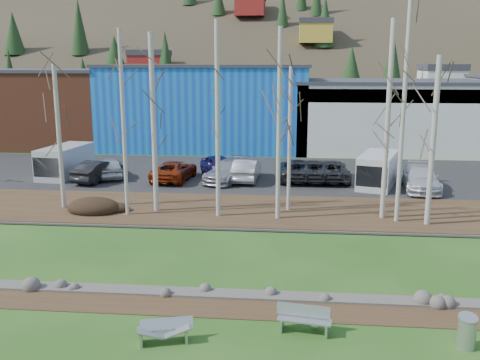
# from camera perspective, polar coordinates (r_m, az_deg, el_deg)

# --- Properties ---
(ground) EXTENTS (200.00, 200.00, 0.00)m
(ground) POSITION_cam_1_polar(r_m,az_deg,el_deg) (17.68, -3.43, -16.32)
(ground) COLOR #1D4913
(ground) RESTS_ON ground
(dirt_strip) EXTENTS (80.00, 1.80, 0.03)m
(dirt_strip) POSITION_cam_1_polar(r_m,az_deg,el_deg) (19.52, -2.46, -13.34)
(dirt_strip) COLOR #382616
(dirt_strip) RESTS_ON ground
(near_bank_rocks) EXTENTS (80.00, 0.80, 0.50)m
(near_bank_rocks) POSITION_cam_1_polar(r_m,az_deg,el_deg) (20.43, -2.07, -12.16)
(near_bank_rocks) COLOR #47423D
(near_bank_rocks) RESTS_ON ground
(river) EXTENTS (80.00, 8.00, 0.90)m
(river) POSITION_cam_1_polar(r_m,az_deg,el_deg) (24.18, -0.79, -8.14)
(river) COLOR #13222F
(river) RESTS_ON ground
(far_bank_rocks) EXTENTS (80.00, 0.80, 0.46)m
(far_bank_rocks) POSITION_cam_1_polar(r_m,az_deg,el_deg) (28.04, 0.12, -5.20)
(far_bank_rocks) COLOR #47423D
(far_bank_rocks) RESTS_ON ground
(far_bank) EXTENTS (80.00, 7.00, 0.15)m
(far_bank) POSITION_cam_1_polar(r_m,az_deg,el_deg) (31.07, 0.67, -3.29)
(far_bank) COLOR #382616
(far_bank) RESTS_ON ground
(parking_lot) EXTENTS (80.00, 14.00, 0.14)m
(parking_lot) POSITION_cam_1_polar(r_m,az_deg,el_deg) (41.25, 1.89, 0.65)
(parking_lot) COLOR black
(parking_lot) RESTS_ON ground
(building_brick) EXTENTS (16.32, 12.24, 7.80)m
(building_brick) POSITION_cam_1_polar(r_m,az_deg,el_deg) (60.59, -20.65, 7.31)
(building_brick) COLOR brown
(building_brick) RESTS_ON ground
(building_blue) EXTENTS (20.40, 12.24, 8.30)m
(building_blue) POSITION_cam_1_polar(r_m,az_deg,el_deg) (55.13, -3.44, 7.91)
(building_blue) COLOR #1578C8
(building_blue) RESTS_ON ground
(building_white) EXTENTS (18.36, 12.24, 6.80)m
(building_white) POSITION_cam_1_polar(r_m,az_deg,el_deg) (55.35, 15.44, 6.73)
(building_white) COLOR beige
(building_white) RESTS_ON ground
(hillside) EXTENTS (160.00, 72.00, 35.00)m
(hillside) POSITION_cam_1_polar(r_m,az_deg,el_deg) (99.74, 4.21, 17.59)
(hillside) COLOR #2F281C
(hillside) RESTS_ON ground
(bench_intact) EXTENTS (1.78, 0.78, 0.86)m
(bench_intact) POSITION_cam_1_polar(r_m,az_deg,el_deg) (17.86, 6.84, -14.52)
(bench_intact) COLOR #A8AAAD
(bench_intact) RESTS_ON ground
(bench_damaged) EXTENTS (1.71, 0.92, 0.73)m
(bench_damaged) POSITION_cam_1_polar(r_m,az_deg,el_deg) (17.35, -8.04, -15.65)
(bench_damaged) COLOR #A8AAAD
(bench_damaged) RESTS_ON ground
(litter_bin) EXTENTS (0.58, 0.58, 0.96)m
(litter_bin) POSITION_cam_1_polar(r_m,az_deg,el_deg) (18.19, 23.02, -14.80)
(litter_bin) COLOR #A8AAAD
(litter_bin) RESTS_ON ground
(seagull) EXTENTS (0.43, 0.20, 0.31)m
(seagull) POSITION_cam_1_polar(r_m,az_deg,el_deg) (18.17, 8.10, -14.99)
(seagull) COLOR gold
(seagull) RESTS_ON ground
(dirt_mound) EXTENTS (3.05, 2.15, 0.60)m
(dirt_mound) POSITION_cam_1_polar(r_m,az_deg,el_deg) (31.68, -15.34, -2.73)
(dirt_mound) COLOR black
(dirt_mound) RESTS_ON far_bank
(birch_0) EXTENTS (0.25, 0.25, 8.27)m
(birch_0) POSITION_cam_1_polar(r_m,az_deg,el_deg) (32.42, -18.74, 4.31)
(birch_0) COLOR beige
(birch_0) RESTS_ON far_bank
(birch_1) EXTENTS (0.29, 0.29, 9.96)m
(birch_1) POSITION_cam_1_polar(r_m,az_deg,el_deg) (30.32, -9.20, 5.90)
(birch_1) COLOR beige
(birch_1) RESTS_ON far_bank
(birch_2) EXTENTS (0.21, 0.21, 10.12)m
(birch_2) POSITION_cam_1_polar(r_m,az_deg,el_deg) (29.78, -12.33, 5.82)
(birch_2) COLOR beige
(birch_2) RESTS_ON far_bank
(birch_3) EXTENTS (0.25, 0.25, 10.52)m
(birch_3) POSITION_cam_1_polar(r_m,az_deg,el_deg) (28.86, -2.41, 6.29)
(birch_3) COLOR beige
(birch_3) RESTS_ON far_bank
(birch_4) EXTENTS (0.21, 0.21, 8.15)m
(birch_4) POSITION_cam_1_polar(r_m,az_deg,el_deg) (30.30, 5.31, 4.28)
(birch_4) COLOR beige
(birch_4) RESTS_ON far_bank
(birch_5) EXTENTS (0.23, 0.23, 10.16)m
(birch_5) POSITION_cam_1_polar(r_m,az_deg,el_deg) (28.45, 4.17, 5.81)
(birch_5) COLOR beige
(birch_5) RESTS_ON far_bank
(birch_6) EXTENTS (0.27, 0.27, 10.56)m
(birch_6) POSITION_cam_1_polar(r_m,az_deg,el_deg) (29.51, 15.47, 6.02)
(birch_6) COLOR beige
(birch_6) RESTS_ON far_bank
(birch_7) EXTENTS (0.28, 0.28, 8.71)m
(birch_7) POSITION_cam_1_polar(r_m,az_deg,el_deg) (29.09, 19.90, 3.81)
(birch_7) COLOR beige
(birch_7) RESTS_ON far_bank
(birch_8) EXTENTS (0.23, 0.23, 11.41)m
(birch_8) POSITION_cam_1_polar(r_m,az_deg,el_deg) (29.01, 17.01, 6.67)
(birch_8) COLOR beige
(birch_8) RESTS_ON far_bank
(car_0) EXTENTS (3.31, 4.76, 1.50)m
(car_0) POSITION_cam_1_polar(r_m,az_deg,el_deg) (40.78, -13.70, 1.34)
(car_0) COLOR #BABABC
(car_0) RESTS_ON parking_lot
(car_1) EXTENTS (2.60, 4.78, 1.49)m
(car_1) POSITION_cam_1_polar(r_m,az_deg,el_deg) (39.72, -14.94, 0.97)
(car_1) COLOR black
(car_1) RESTS_ON parking_lot
(car_2) EXTENTS (2.83, 5.29, 1.42)m
(car_2) POSITION_cam_1_polar(r_m,az_deg,el_deg) (38.95, -7.03, 1.02)
(car_2) COLOR maroon
(car_2) RESTS_ON parking_lot
(car_3) EXTENTS (3.79, 5.62, 1.51)m
(car_3) POSITION_cam_1_polar(r_m,az_deg,el_deg) (38.33, -1.23, 1.00)
(car_3) COLOR #92939A
(car_3) RESTS_ON parking_lot
(car_4) EXTENTS (3.82, 5.05, 1.60)m
(car_4) POSITION_cam_1_polar(r_m,az_deg,el_deg) (39.57, -2.20, 1.42)
(car_4) COLOR #1A144D
(car_4) RESTS_ON parking_lot
(car_5) EXTENTS (1.86, 4.82, 1.56)m
(car_5) POSITION_cam_1_polar(r_m,az_deg,el_deg) (38.55, 0.70, 1.11)
(car_5) COLOR #A8A8AB
(car_5) RESTS_ON parking_lot
(car_6) EXTENTS (2.55, 5.37, 1.48)m
(car_6) POSITION_cam_1_polar(r_m,az_deg,el_deg) (39.03, 6.07, 1.12)
(car_6) COLOR #28282A
(car_6) RESTS_ON parking_lot
(car_7) EXTENTS (2.65, 5.60, 1.58)m
(car_7) POSITION_cam_1_polar(r_m,az_deg,el_deg) (37.68, 18.69, 0.19)
(car_7) COLOR silver
(car_7) RESTS_ON parking_lot
(car_8) EXTENTS (2.55, 5.37, 1.48)m
(car_8) POSITION_cam_1_polar(r_m,az_deg,el_deg) (39.13, 9.66, 1.04)
(car_8) COLOR #28282A
(car_8) RESTS_ON parking_lot
(car_9) EXTENTS (2.55, 5.37, 1.48)m
(car_9) POSITION_cam_1_polar(r_m,az_deg,el_deg) (39.06, 7.89, 1.08)
(car_9) COLOR #28282A
(car_9) RESTS_ON parking_lot
(van_white) EXTENTS (3.55, 5.48, 2.22)m
(van_white) POSITION_cam_1_polar(r_m,az_deg,el_deg) (37.85, 14.43, 1.00)
(van_white) COLOR white
(van_white) RESTS_ON parking_lot
(van_grey) EXTENTS (2.79, 5.39, 2.26)m
(van_grey) POSITION_cam_1_polar(r_m,az_deg,el_deg) (41.86, -18.27, 1.87)
(van_grey) COLOR silver
(van_grey) RESTS_ON parking_lot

